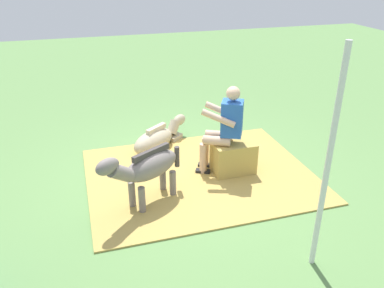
{
  "coord_description": "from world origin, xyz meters",
  "views": [
    {
      "loc": [
        1.4,
        5.03,
        3.03
      ],
      "look_at": [
        -0.08,
        0.08,
        0.55
      ],
      "focal_mm": 36.83,
      "sensor_mm": 36.0,
      "label": 1
    }
  ],
  "objects_px": {
    "person_seated": "(224,126)",
    "tent_pole_left": "(328,166)",
    "pony_lying": "(157,138)",
    "soda_bottle": "(248,149)",
    "hay_bale": "(233,158)",
    "pony_standing": "(147,168)"
  },
  "relations": [
    {
      "from": "tent_pole_left",
      "to": "hay_bale",
      "type": "bearing_deg",
      "value": -87.62
    },
    {
      "from": "soda_bottle",
      "to": "pony_standing",
      "type": "bearing_deg",
      "value": 25.97
    },
    {
      "from": "person_seated",
      "to": "tent_pole_left",
      "type": "bearing_deg",
      "value": 96.38
    },
    {
      "from": "hay_bale",
      "to": "pony_lying",
      "type": "bearing_deg",
      "value": -51.06
    },
    {
      "from": "hay_bale",
      "to": "tent_pole_left",
      "type": "xyz_separation_m",
      "value": [
        -0.09,
        2.09,
        0.95
      ]
    },
    {
      "from": "hay_bale",
      "to": "pony_standing",
      "type": "distance_m",
      "value": 1.51
    },
    {
      "from": "pony_lying",
      "to": "soda_bottle",
      "type": "bearing_deg",
      "value": 152.78
    },
    {
      "from": "person_seated",
      "to": "soda_bottle",
      "type": "relative_size",
      "value": 5.29
    },
    {
      "from": "pony_standing",
      "to": "tent_pole_left",
      "type": "height_order",
      "value": "tent_pole_left"
    },
    {
      "from": "pony_lying",
      "to": "soda_bottle",
      "type": "relative_size",
      "value": 4.65
    },
    {
      "from": "pony_standing",
      "to": "pony_lying",
      "type": "relative_size",
      "value": 0.99
    },
    {
      "from": "hay_bale",
      "to": "pony_standing",
      "type": "bearing_deg",
      "value": 18.31
    },
    {
      "from": "hay_bale",
      "to": "person_seated",
      "type": "relative_size",
      "value": 0.45
    },
    {
      "from": "hay_bale",
      "to": "soda_bottle",
      "type": "bearing_deg",
      "value": -135.88
    },
    {
      "from": "hay_bale",
      "to": "pony_lying",
      "type": "relative_size",
      "value": 0.51
    },
    {
      "from": "pony_standing",
      "to": "soda_bottle",
      "type": "height_order",
      "value": "pony_standing"
    },
    {
      "from": "person_seated",
      "to": "soda_bottle",
      "type": "height_order",
      "value": "person_seated"
    },
    {
      "from": "pony_standing",
      "to": "pony_lying",
      "type": "height_order",
      "value": "pony_standing"
    },
    {
      "from": "hay_bale",
      "to": "pony_lying",
      "type": "xyz_separation_m",
      "value": [
        0.93,
        -1.16,
        -0.06
      ]
    },
    {
      "from": "person_seated",
      "to": "pony_standing",
      "type": "bearing_deg",
      "value": 22.53
    },
    {
      "from": "person_seated",
      "to": "tent_pole_left",
      "type": "height_order",
      "value": "tent_pole_left"
    },
    {
      "from": "tent_pole_left",
      "to": "soda_bottle",
      "type": "bearing_deg",
      "value": -98.28
    }
  ]
}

